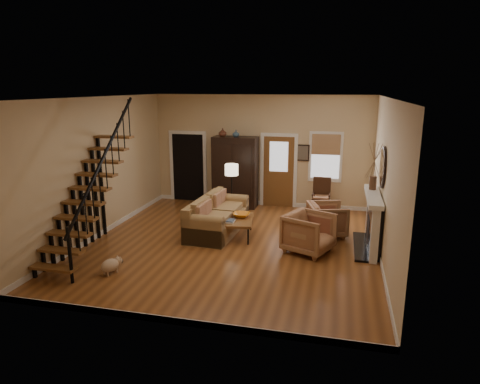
% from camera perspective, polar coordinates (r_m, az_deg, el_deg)
% --- Properties ---
extents(room, '(7.00, 7.33, 3.30)m').
position_cam_1_polar(room, '(11.24, -0.94, 3.54)').
color(room, brown).
rests_on(room, ground).
extents(staircase, '(0.94, 2.80, 3.20)m').
position_cam_1_polar(staircase, '(9.39, -19.89, 1.21)').
color(staircase, brown).
rests_on(staircase, ground).
extents(fireplace, '(0.33, 1.95, 2.30)m').
position_cam_1_polar(fireplace, '(9.88, 17.51, -3.17)').
color(fireplace, black).
rests_on(fireplace, ground).
extents(armoire, '(1.30, 0.60, 2.10)m').
position_cam_1_polar(armoire, '(12.71, -0.64, 2.68)').
color(armoire, black).
rests_on(armoire, ground).
extents(vase_a, '(0.24, 0.24, 0.25)m').
position_cam_1_polar(vase_a, '(12.53, -2.33, 7.93)').
color(vase_a, '#4C2619').
rests_on(vase_a, armoire).
extents(vase_b, '(0.20, 0.20, 0.21)m').
position_cam_1_polar(vase_b, '(12.43, -0.54, 7.81)').
color(vase_b, '#334C60').
rests_on(vase_b, armoire).
extents(sofa, '(1.10, 2.31, 0.84)m').
position_cam_1_polar(sofa, '(10.58, -2.99, -3.19)').
color(sofa, olive).
rests_on(sofa, ground).
extents(coffee_table, '(0.86, 1.28, 0.45)m').
position_cam_1_polar(coffee_table, '(10.31, -0.26, -4.77)').
color(coffee_table, brown).
rests_on(coffee_table, ground).
extents(bowl, '(0.41, 0.41, 0.10)m').
position_cam_1_polar(bowl, '(10.35, 0.20, -3.08)').
color(bowl, orange).
rests_on(bowl, coffee_table).
extents(books, '(0.22, 0.30, 0.06)m').
position_cam_1_polar(books, '(9.98, -1.34, -3.87)').
color(books, beige).
rests_on(books, coffee_table).
extents(armchair_left, '(1.24, 1.23, 0.87)m').
position_cam_1_polar(armchair_left, '(9.45, 9.19, -5.41)').
color(armchair_left, brown).
rests_on(armchair_left, ground).
extents(armchair_right, '(1.08, 1.07, 0.81)m').
position_cam_1_polar(armchair_right, '(10.56, 11.54, -3.61)').
color(armchair_right, brown).
rests_on(armchair_right, ground).
extents(floor_lamp, '(0.46, 0.46, 1.54)m').
position_cam_1_polar(floor_lamp, '(11.41, -1.12, -0.08)').
color(floor_lamp, black).
rests_on(floor_lamp, ground).
extents(side_chair, '(0.54, 0.54, 1.02)m').
position_cam_1_polar(side_chair, '(12.28, 10.76, -0.56)').
color(side_chair, '#381F11').
rests_on(side_chair, ground).
extents(dog, '(0.40, 0.49, 0.31)m').
position_cam_1_polar(dog, '(8.75, -16.94, -9.45)').
color(dog, beige).
rests_on(dog, ground).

